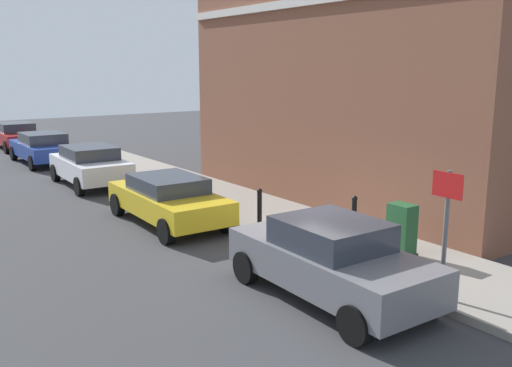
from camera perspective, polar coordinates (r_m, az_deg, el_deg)
ground at (r=11.92m, az=5.26°, el=-8.67°), size 80.00×80.00×0.00m
sidewalk at (r=17.56m, az=-3.16°, el=-1.70°), size 2.78×30.00×0.15m
corner_building at (r=18.63m, az=13.05°, el=12.23°), size 6.87×11.87×8.81m
car_grey at (r=10.25m, az=7.65°, el=-7.65°), size 1.99×4.18×1.49m
car_yellow at (r=15.20m, az=-8.97°, el=-1.51°), size 2.00×4.37×1.31m
car_white at (r=20.82m, az=-16.63°, el=1.86°), size 2.04×4.11×1.42m
car_blue at (r=26.35m, az=-21.01°, el=3.48°), size 1.97×4.40×1.37m
car_red at (r=31.79m, az=-23.33°, el=4.56°), size 1.91×4.35×1.36m
utility_cabinet at (r=12.45m, az=14.66°, el=-4.82°), size 0.46×0.61×1.15m
bollard_near_cabinet at (r=13.48m, az=10.00°, el=-3.25°), size 0.14×0.14×1.04m
bollard_far_kerb at (r=14.07m, az=0.37°, el=-2.43°), size 0.14×0.14×1.04m
street_sign at (r=10.13m, az=18.90°, el=-3.12°), size 0.08×0.60×2.30m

